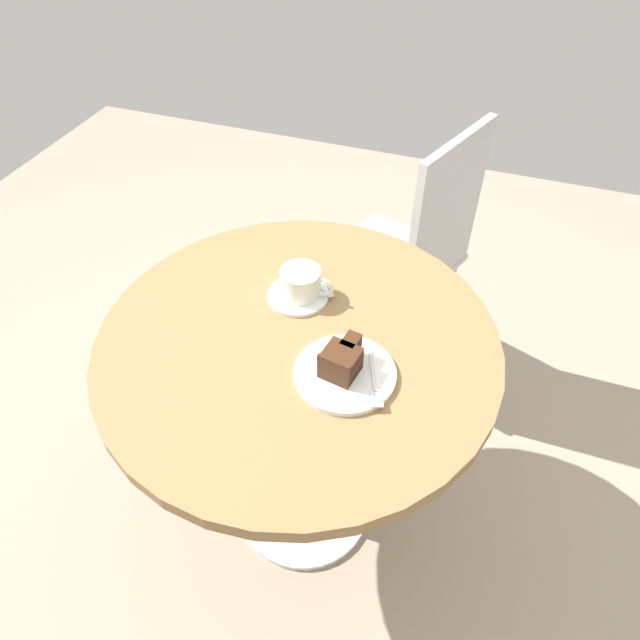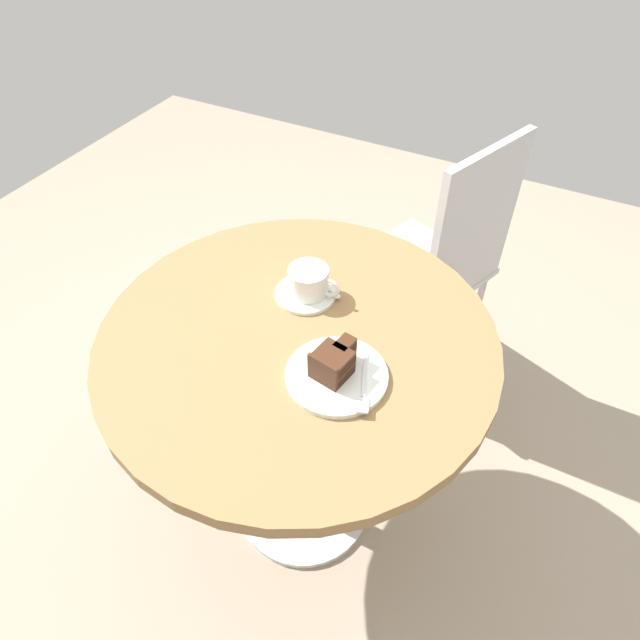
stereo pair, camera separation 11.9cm
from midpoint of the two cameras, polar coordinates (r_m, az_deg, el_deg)
name	(u,v)px [view 2 (the right image)]	position (r m, az deg, el deg)	size (l,w,h in m)	color
ground_plane	(304,505)	(1.83, 0.36, -18.14)	(4.40, 4.40, 0.01)	gray
cafe_table	(299,371)	(1.30, 0.48, -5.23)	(0.86, 0.86, 0.74)	olive
saucer	(306,294)	(1.30, 1.16, 2.54)	(0.14, 0.14, 0.01)	silver
coffee_cup	(309,281)	(1.28, 1.58, 3.85)	(0.12, 0.09, 0.06)	silver
teaspoon	(329,289)	(1.30, 3.50, 2.98)	(0.09, 0.06, 0.00)	silver
cake_plate	(337,376)	(1.13, 4.69, -5.72)	(0.20, 0.20, 0.01)	silver
cake_slice	(334,362)	(1.11, 4.44, -4.41)	(0.08, 0.10, 0.06)	#381E14
fork	(364,389)	(1.11, 7.48, -7.07)	(0.07, 0.14, 0.00)	silver
napkin	(336,380)	(1.13, 4.64, -6.13)	(0.14, 0.15, 0.00)	tan
cafe_chair	(444,255)	(1.81, 14.12, 6.21)	(0.49, 0.49, 0.92)	#BCBCC1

